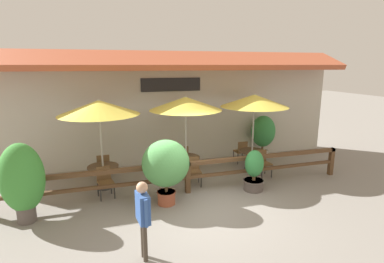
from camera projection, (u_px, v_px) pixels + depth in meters
The scene contains 20 objects.
ground_plane at pixel (199, 208), 7.92m from camera, with size 60.00×60.00×0.00m, color gray.
building_facade at pixel (165, 107), 11.28m from camera, with size 14.28×1.49×4.23m.
patio_railing at pixel (188, 170), 8.75m from camera, with size 10.40×0.14×0.95m.
patio_umbrella_near at pixel (99, 108), 8.71m from camera, with size 2.36×2.36×2.75m.
dining_table_near at pixel (103, 170), 9.14m from camera, with size 0.94×0.94×0.70m.
chair_near_streetside at pixel (105, 180), 8.52m from camera, with size 0.49×0.49×0.88m.
chair_near_wallside at pixel (103, 165), 9.79m from camera, with size 0.43×0.43×0.88m.
patio_umbrella_middle at pixel (186, 103), 9.64m from camera, with size 2.36×2.36×2.75m.
dining_table_middle at pixel (186, 161), 10.06m from camera, with size 0.94×0.94×0.70m.
chair_middle_streetside at pixel (194, 170), 9.39m from camera, with size 0.47×0.47×0.88m.
chair_middle_wallside at pixel (182, 156), 10.78m from camera, with size 0.44×0.44×0.88m.
patio_umbrella_far at pixel (254, 101), 10.38m from camera, with size 2.36×2.36×2.75m.
dining_table_far at pixel (252, 154), 10.80m from camera, with size 0.94×0.94×0.70m.
chair_far_streetside at pixel (263, 162), 10.14m from camera, with size 0.45×0.45×0.88m.
chair_far_wallside at pixel (241, 151), 11.47m from camera, with size 0.43×0.43×0.88m.
potted_plant_small_flowering at pixel (254, 171), 8.95m from camera, with size 0.63×0.63×1.25m.
potted_plant_entrance_palm at pixel (166, 165), 7.94m from camera, with size 1.27×1.14×1.79m.
potted_plant_tall_tropical at pixel (22, 180), 7.02m from camera, with size 0.99×0.90×1.97m.
potted_plant_corner_fern at pixel (263, 132), 12.13m from camera, with size 0.99×0.89×1.72m.
pedestrian at pixel (143, 210), 5.64m from camera, with size 0.24×0.56×1.60m.
Camera 1 is at (-2.31, -6.92, 3.71)m, focal length 28.00 mm.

